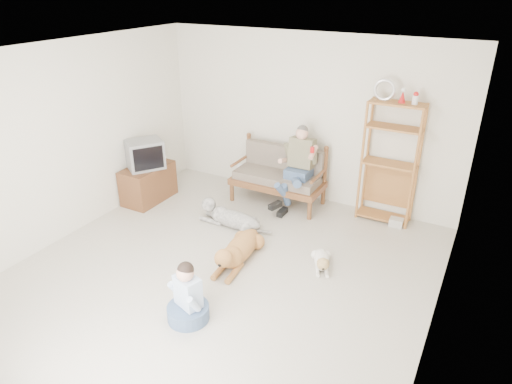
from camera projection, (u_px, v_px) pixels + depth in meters
The scene contains 16 objects.
floor at pixel (217, 278), 5.72m from camera, with size 5.50×5.50×0.00m, color silver.
ceiling at pixel (207, 57), 4.56m from camera, with size 5.50×5.50×0.00m, color white.
wall_back at pixel (307, 119), 7.32m from camera, with size 5.00×5.00×0.00m, color silver.
wall_left at pixel (59, 145), 6.22m from camera, with size 5.50×5.50×0.00m, color silver.
wall_right at pixel (447, 235), 4.06m from camera, with size 5.50×5.50×0.00m, color silver.
loveseat at pixel (279, 174), 7.50m from camera, with size 1.51×0.71×0.95m.
man at pixel (294, 174), 7.14m from camera, with size 0.52×0.74×1.20m.
etagere at pixel (390, 162), 6.72m from camera, with size 0.82×0.36×2.15m.
book_stack at pixel (396, 222), 6.89m from camera, with size 0.20×0.14×0.13m, color white.
tv_stand at pixel (148, 183), 7.62m from camera, with size 0.50×0.90×0.60m.
crt_tv at pixel (145, 154), 7.35m from camera, with size 0.68×0.71×0.46m.
wall_outlet at pixel (240, 166), 8.30m from camera, with size 0.12×0.02×0.08m, color white.
golden_retriever at pixel (238, 251), 6.00m from camera, with size 0.42×1.34×0.41m.
shaggy_dog at pixel (229, 217), 6.88m from camera, with size 1.26×0.32×0.37m.
terrier at pixel (322, 261), 5.88m from camera, with size 0.36×0.62×0.25m.
child at pixel (188, 299), 4.95m from camera, with size 0.46×0.46×0.73m.
Camera 1 is at (2.68, -3.89, 3.44)m, focal length 32.00 mm.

